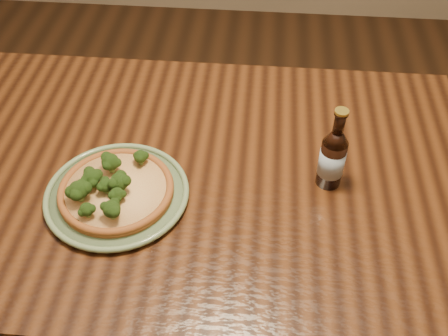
# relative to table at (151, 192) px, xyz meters

# --- Properties ---
(table) EXTENTS (1.60, 0.90, 0.75)m
(table) POSITION_rel_table_xyz_m (0.00, 0.00, 0.00)
(table) COLOR #41200E
(table) RESTS_ON ground
(plate) EXTENTS (0.33, 0.33, 0.02)m
(plate) POSITION_rel_table_xyz_m (-0.05, -0.10, 0.10)
(plate) COLOR #6A8058
(plate) RESTS_ON table
(pizza) EXTENTS (0.26, 0.26, 0.07)m
(pizza) POSITION_rel_table_xyz_m (-0.05, -0.10, 0.12)
(pizza) COLOR brown
(pizza) RESTS_ON plate
(beer_bottle) EXTENTS (0.06, 0.06, 0.21)m
(beer_bottle) POSITION_rel_table_xyz_m (0.43, -0.01, 0.17)
(beer_bottle) COLOR black
(beer_bottle) RESTS_ON table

